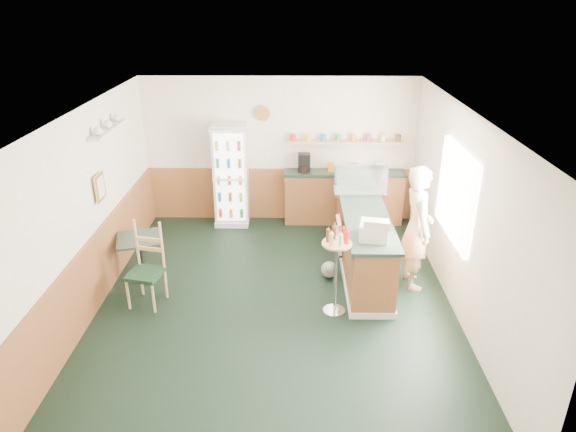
{
  "coord_description": "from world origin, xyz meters",
  "views": [
    {
      "loc": [
        0.28,
        -6.19,
        4.08
      ],
      "look_at": [
        0.19,
        0.6,
        1.08
      ],
      "focal_mm": 32.0,
      "sensor_mm": 36.0,
      "label": 1
    }
  ],
  "objects_px": {
    "cash_register": "(374,231)",
    "drinks_fridge": "(231,175)",
    "shopkeeper": "(417,228)",
    "condiment_stand": "(336,260)",
    "display_case": "(360,180)",
    "cafe_chair": "(146,261)",
    "cafe_table": "(140,250)"
  },
  "relations": [
    {
      "from": "cash_register",
      "to": "cafe_table",
      "type": "relative_size",
      "value": 0.51
    },
    {
      "from": "display_case",
      "to": "cafe_chair",
      "type": "relative_size",
      "value": 0.71
    },
    {
      "from": "cash_register",
      "to": "cafe_table",
      "type": "distance_m",
      "value": 3.51
    },
    {
      "from": "drinks_fridge",
      "to": "cash_register",
      "type": "height_order",
      "value": "drinks_fridge"
    },
    {
      "from": "display_case",
      "to": "cafe_chair",
      "type": "bearing_deg",
      "value": -152.08
    },
    {
      "from": "cash_register",
      "to": "condiment_stand",
      "type": "height_order",
      "value": "condiment_stand"
    },
    {
      "from": "drinks_fridge",
      "to": "cash_register",
      "type": "distance_m",
      "value": 3.52
    },
    {
      "from": "condiment_stand",
      "to": "cafe_chair",
      "type": "xyz_separation_m",
      "value": [
        -2.62,
        0.26,
        -0.18
      ]
    },
    {
      "from": "cash_register",
      "to": "shopkeeper",
      "type": "bearing_deg",
      "value": 47.12
    },
    {
      "from": "drinks_fridge",
      "to": "cash_register",
      "type": "bearing_deg",
      "value": -50.31
    },
    {
      "from": "display_case",
      "to": "cafe_table",
      "type": "relative_size",
      "value": 1.09
    },
    {
      "from": "cafe_table",
      "to": "cash_register",
      "type": "bearing_deg",
      "value": -10.21
    },
    {
      "from": "cafe_table",
      "to": "cafe_chair",
      "type": "relative_size",
      "value": 0.65
    },
    {
      "from": "shopkeeper",
      "to": "condiment_stand",
      "type": "height_order",
      "value": "shopkeeper"
    },
    {
      "from": "cafe_table",
      "to": "cafe_chair",
      "type": "bearing_deg",
      "value": -66.13
    },
    {
      "from": "drinks_fridge",
      "to": "condiment_stand",
      "type": "distance_m",
      "value": 3.43
    },
    {
      "from": "drinks_fridge",
      "to": "display_case",
      "type": "relative_size",
      "value": 2.24
    },
    {
      "from": "cash_register",
      "to": "drinks_fridge",
      "type": "bearing_deg",
      "value": 141.21
    },
    {
      "from": "cafe_chair",
      "to": "cafe_table",
      "type": "bearing_deg",
      "value": 126.37
    },
    {
      "from": "shopkeeper",
      "to": "condiment_stand",
      "type": "distance_m",
      "value": 1.43
    },
    {
      "from": "drinks_fridge",
      "to": "shopkeeper",
      "type": "bearing_deg",
      "value": -36.82
    },
    {
      "from": "shopkeeper",
      "to": "condiment_stand",
      "type": "bearing_deg",
      "value": 116.93
    },
    {
      "from": "display_case",
      "to": "cash_register",
      "type": "relative_size",
      "value": 2.14
    },
    {
      "from": "shopkeeper",
      "to": "cafe_chair",
      "type": "relative_size",
      "value": 1.56
    },
    {
      "from": "cash_register",
      "to": "cafe_table",
      "type": "xyz_separation_m",
      "value": [
        -3.4,
        0.61,
        -0.63
      ]
    },
    {
      "from": "display_case",
      "to": "cafe_table",
      "type": "xyz_separation_m",
      "value": [
        -3.4,
        -1.06,
        -0.76
      ]
    },
    {
      "from": "display_case",
      "to": "condiment_stand",
      "type": "relative_size",
      "value": 0.68
    },
    {
      "from": "cash_register",
      "to": "shopkeeper",
      "type": "relative_size",
      "value": 0.21
    },
    {
      "from": "drinks_fridge",
      "to": "condiment_stand",
      "type": "relative_size",
      "value": 1.53
    },
    {
      "from": "shopkeeper",
      "to": "drinks_fridge",
      "type": "bearing_deg",
      "value": 48.26
    },
    {
      "from": "condiment_stand",
      "to": "cafe_table",
      "type": "distance_m",
      "value": 3.03
    },
    {
      "from": "display_case",
      "to": "shopkeeper",
      "type": "bearing_deg",
      "value": -59.11
    }
  ]
}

